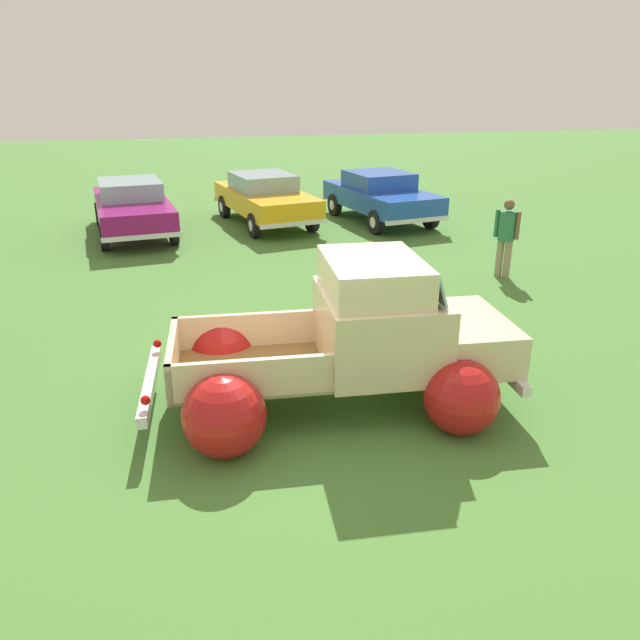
# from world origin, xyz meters

# --- Properties ---
(ground_plane) EXTENTS (80.00, 80.00, 0.00)m
(ground_plane) POSITION_xyz_m (0.00, 0.00, 0.00)
(ground_plane) COLOR #477A33
(vintage_pickup_truck) EXTENTS (4.73, 2.98, 1.96)m
(vintage_pickup_truck) POSITION_xyz_m (0.39, -0.02, 0.76)
(vintage_pickup_truck) COLOR black
(vintage_pickup_truck) RESTS_ON ground
(show_car_0) EXTENTS (2.49, 4.87, 1.43)m
(show_car_0) POSITION_xyz_m (-2.98, 10.27, 0.78)
(show_car_0) COLOR black
(show_car_0) RESTS_ON ground
(show_car_1) EXTENTS (2.71, 4.73, 1.43)m
(show_car_1) POSITION_xyz_m (0.68, 10.73, 0.78)
(show_car_1) COLOR black
(show_car_1) RESTS_ON ground
(show_car_2) EXTENTS (2.67, 4.51, 1.43)m
(show_car_2) POSITION_xyz_m (4.04, 10.33, 0.78)
(show_car_2) COLOR black
(show_car_2) RESTS_ON ground
(spectator_0) EXTENTS (0.48, 0.48, 1.66)m
(spectator_0) POSITION_xyz_m (4.89, 4.49, 0.94)
(spectator_0) COLOR gray
(spectator_0) RESTS_ON ground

